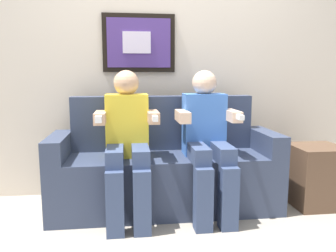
% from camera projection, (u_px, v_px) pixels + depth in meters
% --- Properties ---
extents(ground_plane, '(5.44, 5.44, 0.00)m').
position_uv_depth(ground_plane, '(171.00, 224.00, 2.43)').
color(ground_plane, '#9E9384').
extents(back_wall_assembly, '(4.19, 0.10, 2.60)m').
position_uv_depth(back_wall_assembly, '(159.00, 49.00, 2.98)').
color(back_wall_assembly, beige).
rests_on(back_wall_assembly, ground_plane).
extents(couch, '(1.79, 0.58, 0.90)m').
position_uv_depth(couch, '(165.00, 170.00, 2.70)').
color(couch, '#333D56').
rests_on(couch, ground_plane).
extents(person_on_left, '(0.46, 0.56, 1.11)m').
position_uv_depth(person_on_left, '(127.00, 139.00, 2.45)').
color(person_on_left, yellow).
rests_on(person_on_left, ground_plane).
extents(person_on_right, '(0.46, 0.56, 1.11)m').
position_uv_depth(person_on_right, '(207.00, 137.00, 2.53)').
color(person_on_right, '#3F72CC').
rests_on(person_on_right, ground_plane).
extents(side_table_right, '(0.40, 0.40, 0.50)m').
position_uv_depth(side_table_right, '(316.00, 176.00, 2.76)').
color(side_table_right, brown).
rests_on(side_table_right, ground_plane).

